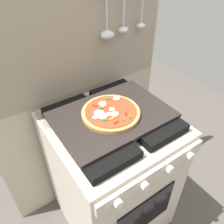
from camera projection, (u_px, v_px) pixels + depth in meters
ground_plane at (112, 211)px, 1.63m from camera, size 4.00×4.00×0.00m
kitchen_backsplash at (81, 101)px, 1.36m from camera, size 1.10×0.09×1.55m
stove at (112, 174)px, 1.35m from camera, size 0.60×0.64×0.90m
baking_tray at (112, 115)px, 1.07m from camera, size 0.54×0.38×0.02m
pizza_left at (110, 112)px, 1.05m from camera, size 0.28×0.28×0.03m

